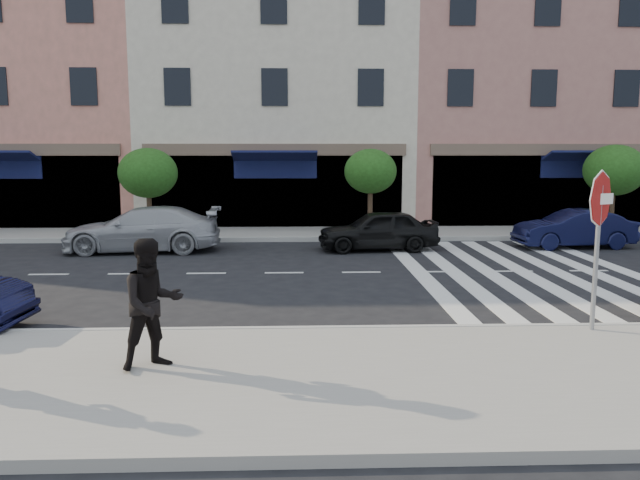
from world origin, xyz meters
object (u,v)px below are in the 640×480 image
Objects in this scene: stop_sign at (599,215)px; walker at (152,304)px; car_far_mid at (378,230)px; car_far_right at (574,229)px; car_far_left at (142,229)px.

stop_sign is 1.48× the size of walker.
car_far_mid is 1.01× the size of car_far_right.
car_far_mid is at bearing 87.65° from car_far_left.
stop_sign reaches higher than walker.
car_far_mid is at bearing 81.98° from stop_sign.
car_far_mid reaches higher than car_far_right.
walker reaches higher than car_far_left.
stop_sign is at bearing 9.65° from car_far_mid.
car_far_left is at bearing 113.68° from stop_sign.
car_far_mid is at bearing -90.89° from car_far_right.
stop_sign is 9.84m from car_far_mid.
stop_sign is 0.72× the size of car_far_right.
car_far_right is at bearing 88.77° from car_far_left.
walker is 0.38× the size of car_far_left.
stop_sign is 0.71× the size of car_far_mid.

